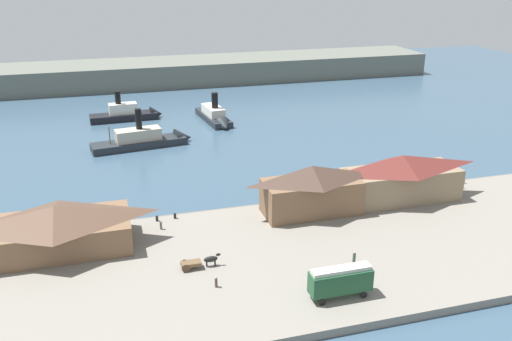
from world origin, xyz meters
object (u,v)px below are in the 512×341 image
Objects in this scene: ferry_shed_central_terminal at (312,189)px; street_tram at (341,280)px; ferry_shed_east_terminal at (57,228)px; ferry_moored_east at (149,139)px; horse_cart at (199,262)px; mooring_post_east at (175,216)px; mooring_post_center_west at (464,181)px; pedestrian_near_east_shed at (216,282)px; ferry_near_quay at (216,117)px; pedestrian_standing_center at (461,184)px; mooring_post_west at (157,218)px; pedestrian_at_waters_edge at (354,258)px; pedestrian_walking_east at (161,225)px; ferry_approaching_east at (131,114)px; ferry_shed_customs_shed at (401,177)px.

ferry_shed_central_terminal is 25.35m from street_tram.
ferry_moored_east is at bearing 69.73° from ferry_shed_east_terminal.
horse_cart reaches higher than mooring_post_east.
ferry_shed_east_terminal is 24.03× the size of mooring_post_center_west.
street_tram is 33.51m from mooring_post_east.
pedestrian_near_east_shed is at bearing -84.08° from mooring_post_east.
ferry_near_quay is (2.60, 88.07, -2.08)m from street_tram.
ferry_near_quay is at bearing 71.62° from mooring_post_east.
pedestrian_standing_center reaches higher than mooring_post_west.
pedestrian_at_waters_edge is at bearing -87.96° from ferry_near_quay.
pedestrian_walking_east is at bearing 144.31° from pedestrian_at_waters_edge.
ferry_near_quay is (19.71, 59.33, -0.04)m from mooring_post_east.
pedestrian_standing_center is at bearing 15.45° from horse_cart.
ferry_shed_central_terminal is at bearing -10.21° from mooring_post_east.
ferry_approaching_east reaches higher than mooring_post_center_west.
ferry_shed_customs_shed is 0.87× the size of ferry_moored_east.
pedestrian_at_waters_edge reaches higher than pedestrian_standing_center.
mooring_post_east is (-22.59, 21.51, -0.36)m from pedestrian_at_waters_edge.
pedestrian_standing_center is (72.31, 3.56, -2.77)m from ferry_shed_east_terminal.
pedestrian_at_waters_edge reaches higher than mooring_post_east.
ferry_shed_central_terminal is at bearing -87.22° from ferry_near_quay.
ferry_shed_customs_shed reaches higher than mooring_post_west.
street_tram is (-5.68, -24.64, -1.85)m from ferry_shed_central_terminal.
ferry_moored_east reaches higher than pedestrian_near_east_shed.
pedestrian_near_east_shed is (20.48, -16.59, -2.87)m from ferry_shed_east_terminal.
street_tram is at bearing -102.98° from ferry_shed_central_terminal.
street_tram is 20.22m from horse_cart.
pedestrian_walking_east is at bearing -93.36° from ferry_moored_east.
horse_cart is 16.73m from mooring_post_east.
pedestrian_standing_center is at bearing 1.34° from pedestrian_walking_east.
pedestrian_standing_center is 0.98× the size of pedestrian_at_waters_edge.
ferry_moored_east reaches higher than pedestrian_standing_center.
ferry_shed_customs_shed is 1.07× the size of ferry_approaching_east.
ferry_shed_customs_shed reaches higher than ferry_near_quay.
ferry_near_quay reaches higher than pedestrian_near_east_shed.
ferry_shed_central_terminal is 17.76m from pedestrian_at_waters_edge.
ferry_shed_customs_shed is 16.74m from mooring_post_center_west.
ferry_near_quay is at bearing 119.30° from pedestrian_standing_center.
ferry_approaching_east is at bearing 89.89° from pedestrian_walking_east.
mooring_post_center_west is (74.40, 5.51, -3.11)m from ferry_shed_east_terminal.
pedestrian_near_east_shed is (-14.82, 6.60, -1.79)m from street_tram.
ferry_near_quay is 25.06m from ferry_moored_east.
pedestrian_near_east_shed is (-37.96, -18.82, -3.59)m from ferry_shed_customs_shed.
ferry_moored_east reaches higher than ferry_shed_east_terminal.
mooring_post_east is at bearing -87.85° from ferry_approaching_east.
street_tram reaches higher than mooring_post_west.
ferry_shed_customs_shed is (58.44, 2.23, 0.72)m from ferry_shed_east_terminal.
ferry_shed_central_terminal reaches higher than pedestrian_near_east_shed.
ferry_shed_customs_shed is at bearing 2.56° from ferry_shed_central_terminal.
pedestrian_at_waters_edge is 0.07× the size of ferry_moored_east.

